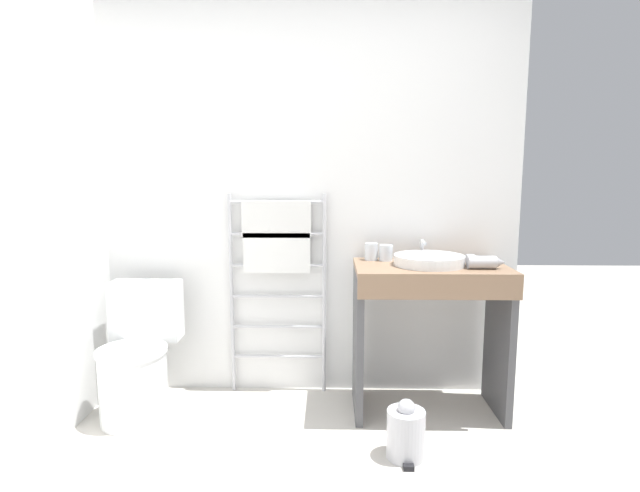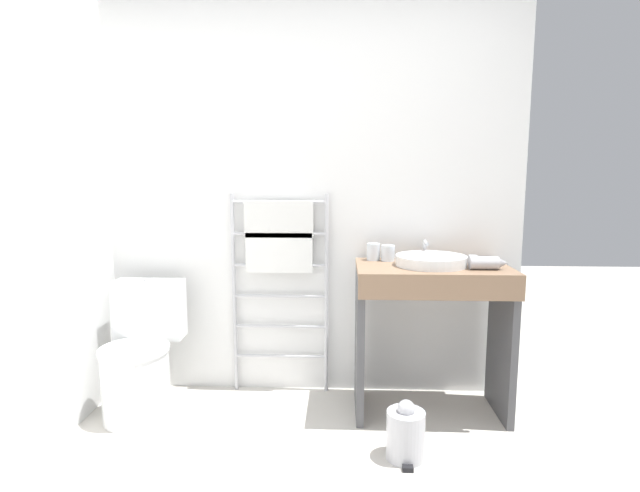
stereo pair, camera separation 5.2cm
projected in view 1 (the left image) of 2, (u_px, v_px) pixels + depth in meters
wall_back at (302, 198)px, 3.11m from camera, size 2.67×0.12×2.45m
wall_side at (16, 206)px, 2.30m from camera, size 0.12×2.31×2.45m
toilet at (137, 362)px, 2.84m from camera, size 0.41×0.52×0.75m
towel_radiator at (277, 252)px, 3.05m from camera, size 0.60×0.06×1.25m
vanity_counter at (430, 316)px, 2.83m from camera, size 0.85×0.51×0.86m
sink_basin at (429, 260)px, 2.80m from camera, size 0.39×0.39×0.06m
faucet at (423, 247)px, 2.99m from camera, size 0.02×0.10×0.12m
cup_near_wall at (371, 252)px, 2.97m from camera, size 0.08×0.08×0.10m
cup_near_edge at (386, 253)px, 2.94m from camera, size 0.08×0.08×0.09m
hair_dryer at (483, 262)px, 2.70m from camera, size 0.20×0.16×0.07m
trash_bin at (406, 432)px, 2.42m from camera, size 0.19×0.22×0.30m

